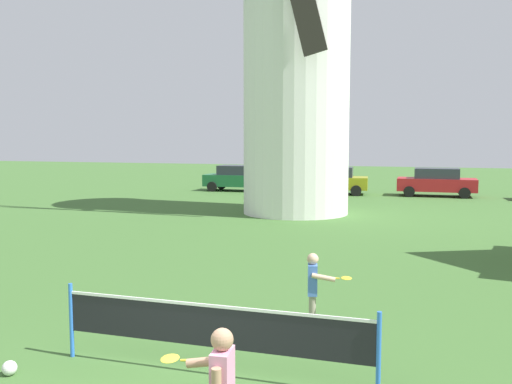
{
  "coord_description": "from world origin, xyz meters",
  "views": [
    {
      "loc": [
        2.94,
        -4.95,
        3.21
      ],
      "look_at": [
        0.19,
        3.81,
        2.32
      ],
      "focal_mm": 39.12,
      "sensor_mm": 36.0,
      "label": 1
    }
  ],
  "objects_px": {
    "parked_car_green": "(238,178)",
    "stray_ball": "(9,368)",
    "windmill": "(297,30)",
    "tennis_net": "(211,327)",
    "player_far": "(314,286)",
    "parked_car_red": "(437,182)",
    "parked_car_mustard": "(333,180)"
  },
  "relations": [
    {
      "from": "player_far",
      "to": "parked_car_mustard",
      "type": "bearing_deg",
      "value": 98.76
    },
    {
      "from": "tennis_net",
      "to": "parked_car_mustard",
      "type": "relative_size",
      "value": 1.12
    },
    {
      "from": "windmill",
      "to": "tennis_net",
      "type": "distance_m",
      "value": 18.08
    },
    {
      "from": "stray_ball",
      "to": "parked_car_green",
      "type": "relative_size",
      "value": 0.05
    },
    {
      "from": "stray_ball",
      "to": "parked_car_red",
      "type": "xyz_separation_m",
      "value": [
        5.7,
        26.37,
        0.71
      ]
    },
    {
      "from": "tennis_net",
      "to": "parked_car_green",
      "type": "xyz_separation_m",
      "value": [
        -8.49,
        25.26,
        0.13
      ]
    },
    {
      "from": "windmill",
      "to": "parked_car_green",
      "type": "bearing_deg",
      "value": 122.96
    },
    {
      "from": "tennis_net",
      "to": "stray_ball",
      "type": "height_order",
      "value": "tennis_net"
    },
    {
      "from": "parked_car_red",
      "to": "tennis_net",
      "type": "bearing_deg",
      "value": -96.86
    },
    {
      "from": "player_far",
      "to": "stray_ball",
      "type": "distance_m",
      "value": 4.76
    },
    {
      "from": "windmill",
      "to": "tennis_net",
      "type": "xyz_separation_m",
      "value": [
        2.76,
        -16.43,
        -7.02
      ]
    },
    {
      "from": "parked_car_red",
      "to": "player_far",
      "type": "bearing_deg",
      "value": -95.26
    },
    {
      "from": "tennis_net",
      "to": "stray_ball",
      "type": "relative_size",
      "value": 22.26
    },
    {
      "from": "player_far",
      "to": "parked_car_red",
      "type": "height_order",
      "value": "parked_car_red"
    },
    {
      "from": "tennis_net",
      "to": "player_far",
      "type": "bearing_deg",
      "value": 67.75
    },
    {
      "from": "windmill",
      "to": "stray_ball",
      "type": "bearing_deg",
      "value": -89.55
    },
    {
      "from": "parked_car_red",
      "to": "windmill",
      "type": "bearing_deg",
      "value": -122.6
    },
    {
      "from": "player_far",
      "to": "stray_ball",
      "type": "xyz_separation_m",
      "value": [
        -3.56,
        -3.09,
        -0.63
      ]
    },
    {
      "from": "tennis_net",
      "to": "parked_car_green",
      "type": "relative_size",
      "value": 1.11
    },
    {
      "from": "windmill",
      "to": "parked_car_mustard",
      "type": "distance_m",
      "value": 11.05
    },
    {
      "from": "windmill",
      "to": "parked_car_mustard",
      "type": "xyz_separation_m",
      "value": [
        0.18,
        8.64,
        -6.89
      ]
    },
    {
      "from": "stray_ball",
      "to": "player_far",
      "type": "bearing_deg",
      "value": 41.0
    },
    {
      "from": "windmill",
      "to": "tennis_net",
      "type": "bearing_deg",
      "value": -80.46
    },
    {
      "from": "player_far",
      "to": "stray_ball",
      "type": "relative_size",
      "value": 6.41
    },
    {
      "from": "parked_car_red",
      "to": "parked_car_mustard",
      "type": "bearing_deg",
      "value": -175.03
    },
    {
      "from": "player_far",
      "to": "parked_car_red",
      "type": "relative_size",
      "value": 0.31
    },
    {
      "from": "windmill",
      "to": "parked_car_red",
      "type": "distance_m",
      "value": 12.84
    },
    {
      "from": "tennis_net",
      "to": "parked_car_green",
      "type": "bearing_deg",
      "value": 108.57
    },
    {
      "from": "parked_car_green",
      "to": "player_far",
      "type": "bearing_deg",
      "value": -67.71
    },
    {
      "from": "stray_ball",
      "to": "parked_car_red",
      "type": "bearing_deg",
      "value": 77.8
    },
    {
      "from": "windmill",
      "to": "player_far",
      "type": "bearing_deg",
      "value": -75.36
    },
    {
      "from": "parked_car_green",
      "to": "stray_ball",
      "type": "bearing_deg",
      "value": -77.34
    }
  ]
}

